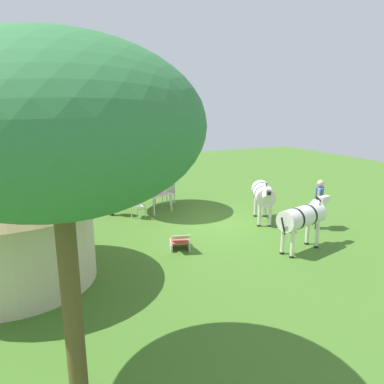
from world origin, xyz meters
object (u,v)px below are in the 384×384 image
at_px(patio_chair_east_end, 169,192).
at_px(acacia_tree_left_background, 56,127).
at_px(patio_dining_table, 154,195).
at_px(guest_beside_umbrella, 110,191).
at_px(patio_chair_west_end, 137,205).
at_px(striped_lounge_chair, 180,241).
at_px(thatched_hut, 9,191).
at_px(shade_umbrella, 153,141).
at_px(acacia_tree_behind_hut, 3,99).
at_px(zebra_nearest_camera, 263,194).
at_px(zebra_by_umbrella, 303,217).
at_px(standing_watcher, 319,200).

xyz_separation_m(patio_chair_east_end, acacia_tree_left_background, (-9.24, 5.09, 3.40)).
distance_m(patio_dining_table, guest_beside_umbrella, 1.75).
relative_size(patio_chair_west_end, striped_lounge_chair, 0.96).
bearing_deg(patio_dining_table, thatched_hut, 130.78).
distance_m(thatched_hut, patio_dining_table, 6.73).
height_order(shade_umbrella, acacia_tree_left_background, acacia_tree_left_background).
height_order(patio_dining_table, acacia_tree_behind_hut, acacia_tree_behind_hut).
relative_size(shade_umbrella, zebra_nearest_camera, 1.78).
height_order(shade_umbrella, zebra_by_umbrella, shade_umbrella).
bearing_deg(acacia_tree_left_background, guest_beside_umbrella, -15.77).
xyz_separation_m(striped_lounge_chair, acacia_tree_left_background, (-4.41, 3.52, 3.67)).
relative_size(thatched_hut, standing_watcher, 2.70).
height_order(thatched_hut, zebra_by_umbrella, thatched_hut).
xyz_separation_m(thatched_hut, zebra_nearest_camera, (1.23, -8.05, -1.21)).
xyz_separation_m(patio_chair_east_end, patio_chair_west_end, (-1.44, 1.87, 0.00)).
height_order(patio_chair_west_end, standing_watcher, standing_watcher).
bearing_deg(patio_chair_east_end, zebra_nearest_camera, 172.82).
height_order(patio_chair_east_end, guest_beside_umbrella, guest_beside_umbrella).
height_order(patio_dining_table, standing_watcher, standing_watcher).
height_order(patio_dining_table, zebra_by_umbrella, zebra_by_umbrella).
distance_m(standing_watcher, zebra_by_umbrella, 2.21).
xyz_separation_m(standing_watcher, zebra_nearest_camera, (1.40, 1.28, 0.00)).
height_order(patio_chair_west_end, acacia_tree_left_background, acacia_tree_left_background).
bearing_deg(shade_umbrella, guest_beside_umbrella, 87.88).
relative_size(guest_beside_umbrella, acacia_tree_left_background, 0.32).
bearing_deg(zebra_nearest_camera, striped_lounge_chair, 43.95).
relative_size(patio_dining_table, acacia_tree_behind_hut, 0.28).
distance_m(shade_umbrella, patio_dining_table, 2.13).
bearing_deg(patio_chair_east_end, guest_beside_umbrella, 66.54).
bearing_deg(thatched_hut, standing_watcher, -91.07).
bearing_deg(guest_beside_umbrella, patio_chair_east_end, -91.66).
bearing_deg(acacia_tree_left_background, zebra_by_umbrella, -67.17).
height_order(guest_beside_umbrella, zebra_by_umbrella, guest_beside_umbrella).
relative_size(standing_watcher, zebra_nearest_camera, 0.87).
height_order(thatched_hut, patio_dining_table, thatched_hut).
bearing_deg(acacia_tree_behind_hut, zebra_by_umbrella, -139.77).
bearing_deg(acacia_tree_behind_hut, striped_lounge_chair, -149.14).
relative_size(guest_beside_umbrella, zebra_by_umbrella, 0.72).
bearing_deg(standing_watcher, shade_umbrella, 95.35).
bearing_deg(patio_dining_table, acacia_tree_behind_hut, 56.69).
xyz_separation_m(thatched_hut, standing_watcher, (-0.18, -9.33, -1.21)).
bearing_deg(zebra_nearest_camera, patio_chair_east_end, -32.15).
xyz_separation_m(shade_umbrella, zebra_nearest_camera, (-3.04, -3.10, -1.75)).
bearing_deg(standing_watcher, zebra_by_umbrella, 175.22).
bearing_deg(thatched_hut, striped_lounge_chair, -87.93).
bearing_deg(zebra_by_umbrella, acacia_tree_left_background, -80.12).
xyz_separation_m(patio_chair_east_end, guest_beside_umbrella, (-0.65, 2.67, 0.44)).
relative_size(shade_umbrella, patio_dining_table, 2.32).
distance_m(shade_umbrella, acacia_tree_left_background, 9.55).
distance_m(shade_umbrella, standing_watcher, 6.49).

